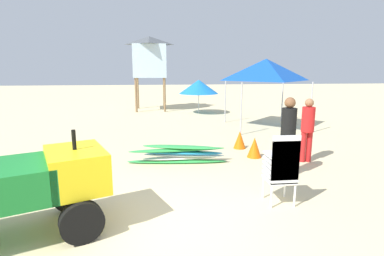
{
  "coord_description": "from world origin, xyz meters",
  "views": [
    {
      "loc": [
        0.23,
        -4.26,
        2.39
      ],
      "look_at": [
        0.94,
        2.12,
        1.11
      ],
      "focal_mm": 28.29,
      "sensor_mm": 36.0,
      "label": 1
    }
  ],
  "objects_px": {
    "stacked_plastic_chairs": "(282,165)",
    "beach_umbrella_left": "(199,87)",
    "utility_cart": "(15,186)",
    "lifeguard_near_center": "(288,132)",
    "popup_canopy": "(266,70)",
    "traffic_cone_near": "(240,140)",
    "traffic_cone_far": "(254,147)",
    "surfboard_pile": "(180,154)",
    "lifeguard_tower": "(150,57)",
    "lifeguard_near_left": "(308,126)"
  },
  "relations": [
    {
      "from": "popup_canopy",
      "to": "surfboard_pile",
      "type": "bearing_deg",
      "value": -130.44
    },
    {
      "from": "surfboard_pile",
      "to": "lifeguard_near_center",
      "type": "height_order",
      "value": "lifeguard_near_center"
    },
    {
      "from": "lifeguard_tower",
      "to": "traffic_cone_near",
      "type": "xyz_separation_m",
      "value": [
        2.85,
        -8.89,
        -2.73
      ]
    },
    {
      "from": "surfboard_pile",
      "to": "lifeguard_near_left",
      "type": "distance_m",
      "value": 3.33
    },
    {
      "from": "popup_canopy",
      "to": "beach_umbrella_left",
      "type": "height_order",
      "value": "popup_canopy"
    },
    {
      "from": "utility_cart",
      "to": "lifeguard_near_center",
      "type": "distance_m",
      "value": 5.18
    },
    {
      "from": "stacked_plastic_chairs",
      "to": "lifeguard_tower",
      "type": "height_order",
      "value": "lifeguard_tower"
    },
    {
      "from": "traffic_cone_far",
      "to": "surfboard_pile",
      "type": "bearing_deg",
      "value": -171.83
    },
    {
      "from": "lifeguard_near_center",
      "to": "popup_canopy",
      "type": "bearing_deg",
      "value": 75.43
    },
    {
      "from": "surfboard_pile",
      "to": "traffic_cone_near",
      "type": "bearing_deg",
      "value": 33.42
    },
    {
      "from": "surfboard_pile",
      "to": "lifeguard_near_center",
      "type": "relative_size",
      "value": 1.45
    },
    {
      "from": "popup_canopy",
      "to": "beach_umbrella_left",
      "type": "distance_m",
      "value": 4.68
    },
    {
      "from": "lifeguard_tower",
      "to": "beach_umbrella_left",
      "type": "height_order",
      "value": "lifeguard_tower"
    },
    {
      "from": "lifeguard_near_center",
      "to": "traffic_cone_far",
      "type": "relative_size",
      "value": 3.24
    },
    {
      "from": "lifeguard_near_center",
      "to": "beach_umbrella_left",
      "type": "xyz_separation_m",
      "value": [
        -0.67,
        9.7,
        0.4
      ]
    },
    {
      "from": "utility_cart",
      "to": "popup_canopy",
      "type": "relative_size",
      "value": 1.02
    },
    {
      "from": "traffic_cone_near",
      "to": "stacked_plastic_chairs",
      "type": "bearing_deg",
      "value": -94.48
    },
    {
      "from": "lifeguard_near_center",
      "to": "traffic_cone_far",
      "type": "xyz_separation_m",
      "value": [
        -0.23,
        1.55,
        -0.76
      ]
    },
    {
      "from": "utility_cart",
      "to": "surfboard_pile",
      "type": "bearing_deg",
      "value": 51.93
    },
    {
      "from": "lifeguard_near_left",
      "to": "popup_canopy",
      "type": "relative_size",
      "value": 0.6
    },
    {
      "from": "surfboard_pile",
      "to": "traffic_cone_far",
      "type": "height_order",
      "value": "traffic_cone_far"
    },
    {
      "from": "popup_canopy",
      "to": "traffic_cone_far",
      "type": "relative_size",
      "value": 5.0
    },
    {
      "from": "beach_umbrella_left",
      "to": "traffic_cone_near",
      "type": "distance_m",
      "value": 7.3
    },
    {
      "from": "lifeguard_near_left",
      "to": "beach_umbrella_left",
      "type": "xyz_separation_m",
      "value": [
        -1.64,
        8.68,
        0.49
      ]
    },
    {
      "from": "lifeguard_near_center",
      "to": "lifeguard_tower",
      "type": "height_order",
      "value": "lifeguard_tower"
    },
    {
      "from": "utility_cart",
      "to": "lifeguard_near_left",
      "type": "relative_size",
      "value": 1.71
    },
    {
      "from": "surfboard_pile",
      "to": "lifeguard_tower",
      "type": "relative_size",
      "value": 0.63
    },
    {
      "from": "utility_cart",
      "to": "traffic_cone_near",
      "type": "distance_m",
      "value": 6.3
    },
    {
      "from": "lifeguard_near_left",
      "to": "traffic_cone_near",
      "type": "bearing_deg",
      "value": 132.26
    },
    {
      "from": "surfboard_pile",
      "to": "traffic_cone_near",
      "type": "distance_m",
      "value": 2.27
    },
    {
      "from": "lifeguard_near_left",
      "to": "traffic_cone_near",
      "type": "height_order",
      "value": "lifeguard_near_left"
    },
    {
      "from": "utility_cart",
      "to": "beach_umbrella_left",
      "type": "height_order",
      "value": "beach_umbrella_left"
    },
    {
      "from": "stacked_plastic_chairs",
      "to": "beach_umbrella_left",
      "type": "relative_size",
      "value": 0.63
    },
    {
      "from": "lifeguard_tower",
      "to": "beach_umbrella_left",
      "type": "bearing_deg",
      "value": -33.51
    },
    {
      "from": "surfboard_pile",
      "to": "stacked_plastic_chairs",
      "type": "bearing_deg",
      "value": -58.48
    },
    {
      "from": "popup_canopy",
      "to": "utility_cart",
      "type": "bearing_deg",
      "value": -129.46
    },
    {
      "from": "popup_canopy",
      "to": "traffic_cone_near",
      "type": "relative_size",
      "value": 5.18
    },
    {
      "from": "stacked_plastic_chairs",
      "to": "beach_umbrella_left",
      "type": "height_order",
      "value": "beach_umbrella_left"
    },
    {
      "from": "stacked_plastic_chairs",
      "to": "lifeguard_tower",
      "type": "xyz_separation_m",
      "value": [
        -2.54,
        12.74,
        2.25
      ]
    },
    {
      "from": "popup_canopy",
      "to": "traffic_cone_near",
      "type": "xyz_separation_m",
      "value": [
        -1.85,
        -3.14,
        -2.06
      ]
    },
    {
      "from": "lifeguard_near_left",
      "to": "lifeguard_near_center",
      "type": "height_order",
      "value": "lifeguard_near_center"
    },
    {
      "from": "stacked_plastic_chairs",
      "to": "traffic_cone_far",
      "type": "distance_m",
      "value": 2.97
    },
    {
      "from": "stacked_plastic_chairs",
      "to": "traffic_cone_near",
      "type": "height_order",
      "value": "stacked_plastic_chairs"
    },
    {
      "from": "beach_umbrella_left",
      "to": "traffic_cone_near",
      "type": "relative_size",
      "value": 3.89
    },
    {
      "from": "utility_cart",
      "to": "popup_canopy",
      "type": "bearing_deg",
      "value": 50.54
    },
    {
      "from": "lifeguard_near_left",
      "to": "traffic_cone_far",
      "type": "distance_m",
      "value": 1.47
    },
    {
      "from": "stacked_plastic_chairs",
      "to": "traffic_cone_far",
      "type": "xyz_separation_m",
      "value": [
        0.45,
        2.89,
        -0.47
      ]
    },
    {
      "from": "stacked_plastic_chairs",
      "to": "lifeguard_tower",
      "type": "bearing_deg",
      "value": 101.29
    },
    {
      "from": "lifeguard_near_center",
      "to": "traffic_cone_near",
      "type": "distance_m",
      "value": 2.65
    },
    {
      "from": "surfboard_pile",
      "to": "lifeguard_tower",
      "type": "distance_m",
      "value": 10.55
    }
  ]
}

